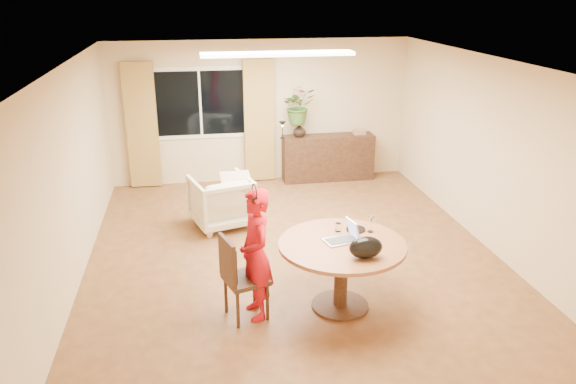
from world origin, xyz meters
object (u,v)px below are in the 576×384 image
(dining_chair, at_px, (246,277))
(sideboard, at_px, (328,158))
(armchair, at_px, (221,201))
(child, at_px, (256,255))
(dining_table, at_px, (342,257))

(dining_chair, relative_size, sideboard, 0.58)
(dining_chair, xyz_separation_m, armchair, (-0.11, 2.61, -0.10))
(child, height_order, sideboard, child)
(dining_table, xyz_separation_m, armchair, (-1.19, 2.60, -0.24))
(dining_table, bearing_deg, child, 179.80)
(child, relative_size, armchair, 1.72)
(dining_chair, height_order, armchair, dining_chair)
(armchair, bearing_deg, sideboard, -154.70)
(sideboard, bearing_deg, dining_chair, -114.15)
(dining_chair, distance_m, child, 0.28)
(child, bearing_deg, armchair, 175.18)
(dining_table, distance_m, child, 0.97)
(child, height_order, armchair, child)
(armchair, relative_size, sideboard, 0.51)
(dining_table, distance_m, sideboard, 4.58)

